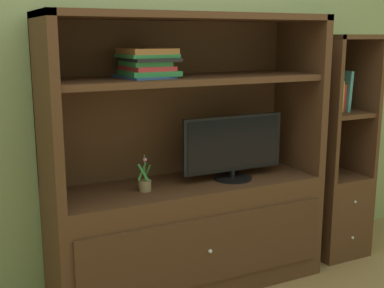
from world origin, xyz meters
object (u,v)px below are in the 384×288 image
object	(u,v)px
tv_monitor	(233,147)
potted_plant	(145,184)
magazine_stack	(147,63)
upright_book_row	(333,95)
media_console	(188,205)
bookshelf_tall	(333,180)

from	to	relation	value
tv_monitor	potted_plant	bearing A→B (deg)	178.65
magazine_stack	upright_book_row	world-z (taller)	magazine_stack
magazine_stack	upright_book_row	distance (m)	1.38
media_console	bookshelf_tall	world-z (taller)	media_console
media_console	potted_plant	distance (m)	0.35
magazine_stack	bookshelf_tall	bearing A→B (deg)	0.10
magazine_stack	upright_book_row	bearing A→B (deg)	-0.28
media_console	magazine_stack	world-z (taller)	media_console
tv_monitor	upright_book_row	xyz separation A→B (m)	(0.82, 0.05, 0.27)
potted_plant	upright_book_row	distance (m)	1.47
magazine_stack	bookshelf_tall	world-z (taller)	bookshelf_tall
bookshelf_tall	upright_book_row	xyz separation A→B (m)	(-0.05, -0.01, 0.61)
potted_plant	upright_book_row	size ratio (longest dim) A/B	0.77
upright_book_row	magazine_stack	bearing A→B (deg)	179.72
potted_plant	upright_book_row	bearing A→B (deg)	1.49
bookshelf_tall	upright_book_row	world-z (taller)	bookshelf_tall
media_console	potted_plant	world-z (taller)	media_console
bookshelf_tall	tv_monitor	bearing A→B (deg)	-176.14
media_console	bookshelf_tall	distance (m)	1.16
potted_plant	magazine_stack	bearing A→B (deg)	44.48
tv_monitor	magazine_stack	xyz separation A→B (m)	(-0.53, 0.06, 0.52)
magazine_stack	bookshelf_tall	size ratio (longest dim) A/B	0.22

